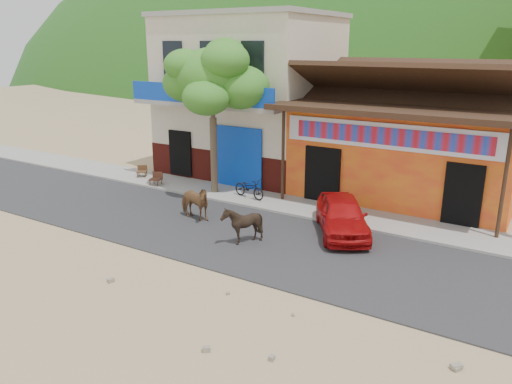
# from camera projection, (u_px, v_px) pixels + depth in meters

# --- Properties ---
(ground) EXTENTS (120.00, 120.00, 0.00)m
(ground) POSITION_uv_depth(u_px,v_px,m) (226.00, 275.00, 13.25)
(ground) COLOR #9E825B
(ground) RESTS_ON ground
(road) EXTENTS (60.00, 5.00, 0.04)m
(road) POSITION_uv_depth(u_px,v_px,m) (273.00, 243.00, 15.28)
(road) COLOR #28282B
(road) RESTS_ON ground
(sidewalk) EXTENTS (60.00, 2.00, 0.12)m
(sidewalk) POSITION_uv_depth(u_px,v_px,m) (320.00, 211.00, 18.13)
(sidewalk) COLOR gray
(sidewalk) RESTS_ON ground
(dance_club) EXTENTS (8.00, 6.00, 3.60)m
(dance_club) POSITION_uv_depth(u_px,v_px,m) (410.00, 150.00, 19.88)
(dance_club) COLOR orange
(dance_club) RESTS_ON ground
(cafe_building) EXTENTS (7.00, 6.00, 7.00)m
(cafe_building) POSITION_uv_depth(u_px,v_px,m) (251.00, 97.00, 23.16)
(cafe_building) COLOR beige
(cafe_building) RESTS_ON ground
(tree) EXTENTS (3.00, 3.00, 6.00)m
(tree) POSITION_uv_depth(u_px,v_px,m) (213.00, 118.00, 19.40)
(tree) COLOR #2D721E
(tree) RESTS_ON sidewalk
(cow_tan) EXTENTS (1.53, 0.83, 1.24)m
(cow_tan) POSITION_uv_depth(u_px,v_px,m) (194.00, 202.00, 17.16)
(cow_tan) COLOR brown
(cow_tan) RESTS_ON road
(cow_dark) EXTENTS (1.32, 1.24, 1.21)m
(cow_dark) POSITION_uv_depth(u_px,v_px,m) (242.00, 225.00, 15.10)
(cow_dark) COLOR black
(cow_dark) RESTS_ON road
(red_car) EXTENTS (3.06, 3.80, 1.22)m
(red_car) POSITION_uv_depth(u_px,v_px,m) (342.00, 215.00, 15.90)
(red_car) COLOR #AD0C0D
(red_car) RESTS_ON road
(scooter) EXTENTS (1.58, 0.82, 0.79)m
(scooter) POSITION_uv_depth(u_px,v_px,m) (249.00, 188.00, 19.35)
(scooter) COLOR black
(scooter) RESTS_ON sidewalk
(cafe_chair_left) EXTENTS (0.56, 0.56, 0.98)m
(cafe_chair_left) POSITION_uv_depth(u_px,v_px,m) (155.00, 174.00, 21.11)
(cafe_chair_left) COLOR #4B2519
(cafe_chair_left) RESTS_ON sidewalk
(cafe_chair_right) EXTENTS (0.60, 0.60, 0.92)m
(cafe_chair_right) POSITION_uv_depth(u_px,v_px,m) (142.00, 167.00, 22.40)
(cafe_chair_right) COLOR #452617
(cafe_chair_right) RESTS_ON sidewalk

